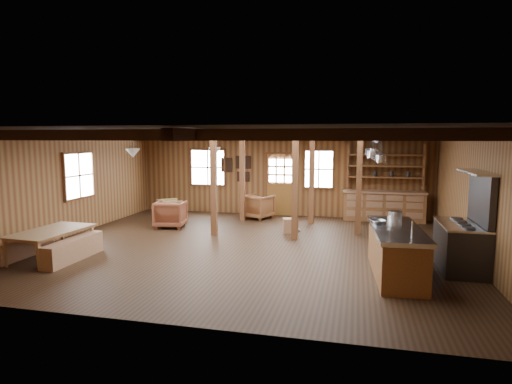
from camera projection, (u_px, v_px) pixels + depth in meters
room at (248, 190)px, 10.23m from camera, size 10.04×9.04×2.84m
ceiling_joists at (249, 136)px, 10.24m from camera, size 9.80×8.82×0.18m
timber_posts at (284, 182)px, 12.12m from camera, size 3.95×2.35×2.80m
back_door at (280, 190)px, 14.59m from camera, size 1.02×0.08×2.15m
window_back_left at (208, 167)px, 15.11m from camera, size 1.32×0.06×1.32m
window_back_right at (319, 169)px, 14.22m from camera, size 1.02×0.06×1.32m
window_left at (79, 176)px, 11.82m from camera, size 0.14×1.24×1.32m
notice_boards at (238, 167)px, 14.85m from camera, size 1.08×0.03×0.90m
back_counter at (384, 202)px, 13.61m from camera, size 2.55×0.60×2.45m
pendant_lamps at (177, 152)px, 11.60m from camera, size 1.86×2.36×0.66m
pot_rack at (375, 153)px, 9.81m from camera, size 0.41×3.00×0.44m
kitchen_island at (396, 251)px, 8.17m from camera, size 1.04×2.55×1.20m
step_stool at (290, 226)px, 11.94m from camera, size 0.52×0.43×0.40m
commercial_range at (464, 239)px, 8.49m from camera, size 0.83×1.62×1.99m
dining_table at (53, 244)px, 9.35m from camera, size 1.11×1.86×0.63m
bench_wall at (24, 247)px, 9.54m from camera, size 0.30×1.61×0.44m
bench_aisle at (73, 249)px, 9.25m from camera, size 0.32×1.72×0.47m
armchair_a at (170, 214)px, 12.64m from camera, size 0.97×0.99×0.79m
armchair_b at (258, 207)px, 14.05m from camera, size 1.11×1.12×0.79m
armchair_c at (170, 209)px, 14.00m from camera, size 0.99×0.99×0.65m
counter_pot at (395, 215)px, 8.97m from camera, size 0.28×0.28×0.17m
bowl at (378, 222)px, 8.52m from camera, size 0.35×0.35×0.07m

